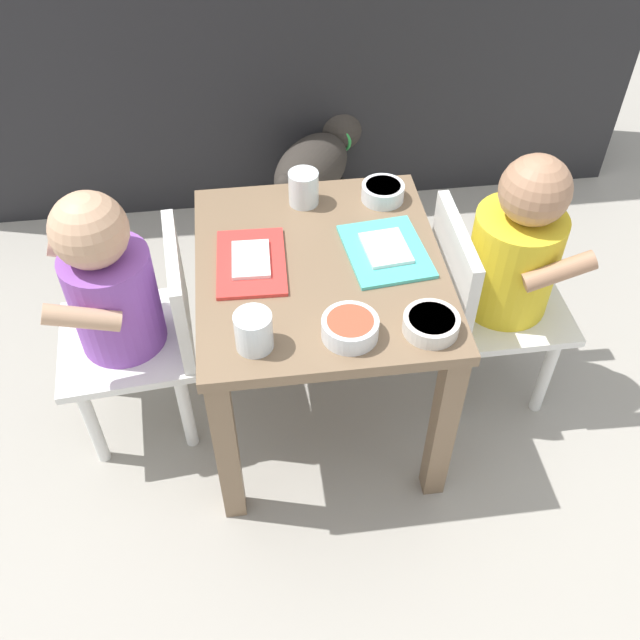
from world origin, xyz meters
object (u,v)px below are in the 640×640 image
dining_table (320,295)px  water_cup_left (254,333)px  seated_child_left (118,294)px  veggie_bowl_near (350,328)px  cereal_bowl_right_side (431,323)px  seated_child_right (509,259)px  dog (318,161)px  cereal_bowl_left_side (383,192)px  food_tray_right (386,250)px  food_tray_left (251,262)px  water_cup_right (304,190)px

dining_table → water_cup_left: (-0.14, -0.20, 0.12)m
seated_child_left → veggie_bowl_near: (0.43, -0.23, 0.08)m
water_cup_left → veggie_bowl_near: bearing=0.7°
dining_table → cereal_bowl_right_side: bearing=-50.1°
seated_child_right → dog: seated_child_right is taller
veggie_bowl_near → cereal_bowl_left_side: veggie_bowl_near is taller
food_tray_right → veggie_bowl_near: veggie_bowl_near is taller
veggie_bowl_near → cereal_bowl_right_side: bearing=-2.0°
food_tray_left → water_cup_left: water_cup_left is taller
water_cup_right → cereal_bowl_left_side: bearing=-3.3°
seated_child_left → cereal_bowl_right_side: bearing=-21.8°
seated_child_right → cereal_bowl_right_side: seated_child_right is taller
dining_table → veggie_bowl_near: size_ratio=5.52×
seated_child_left → cereal_bowl_left_side: 0.60m
veggie_bowl_near → seated_child_left: bearing=152.4°
food_tray_left → water_cup_right: size_ratio=2.74×
cereal_bowl_right_side → dog: bearing=94.8°
dining_table → food_tray_left: size_ratio=2.74×
dining_table → cereal_bowl_left_side: bearing=50.2°
water_cup_left → cereal_bowl_left_side: (0.30, 0.40, -0.01)m
food_tray_right → water_cup_right: water_cup_right is taller
cereal_bowl_right_side → cereal_bowl_left_side: (-0.01, 0.40, 0.00)m
seated_child_right → food_tray_left: 0.54m
dining_table → seated_child_right: size_ratio=0.87×
seated_child_left → water_cup_right: 0.44m
veggie_bowl_near → cereal_bowl_left_side: 0.42m
water_cup_left → water_cup_right: bearing=72.0°
dining_table → cereal_bowl_right_side: size_ratio=5.55×
seated_child_left → cereal_bowl_left_side: bearing=16.7°
water_cup_right → seated_child_left: bearing=-155.6°
dining_table → cereal_bowl_left_side: cereal_bowl_left_side is taller
veggie_bowl_near → cereal_bowl_right_side: size_ratio=1.00×
seated_child_right → water_cup_left: (-0.55, -0.23, 0.09)m
food_tray_left → cereal_bowl_left_side: size_ratio=2.22×
cereal_bowl_right_side → seated_child_right: bearing=45.1°
water_cup_left → cereal_bowl_right_side: 0.31m
seated_child_right → dog: bearing=113.3°
seated_child_left → food_tray_right: bearing=-1.0°
dining_table → dog: (0.09, 0.76, -0.17)m
water_cup_left → dog: bearing=76.4°
food_tray_left → water_cup_left: bearing=-91.7°
seated_child_right → cereal_bowl_right_side: 0.34m
dining_table → water_cup_left: 0.27m
seated_child_left → dog: 0.91m
food_tray_left → cereal_bowl_right_side: 0.38m
water_cup_left → veggie_bowl_near: size_ratio=0.71×
seated_child_left → cereal_bowl_left_side: size_ratio=6.87×
veggie_bowl_near → cereal_bowl_left_side: bearing=71.2°
water_cup_left → food_tray_left: bearing=88.3°
food_tray_left → food_tray_right: bearing=0.0°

